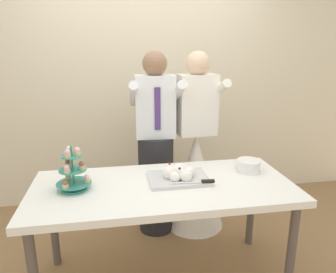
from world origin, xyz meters
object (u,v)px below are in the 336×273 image
Objects in this scene: main_cake_tray at (179,175)px; person_groom at (156,155)px; dessert_table at (163,194)px; person_bride at (195,168)px; cupcake_stand at (73,173)px; plate_stack at (248,165)px.

person_groom is (-0.08, 0.65, -0.07)m from main_cake_tray.
person_bride reaches higher than dessert_table.
cupcake_stand is (-0.60, 0.03, 0.19)m from dessert_table.
person_groom is at bearing 96.88° from main_cake_tray.
person_bride is (0.38, 0.02, -0.16)m from person_groom.
plate_stack is at bearing -66.23° from person_bride.
main_cake_tray is at bearing 2.41° from cupcake_stand.
main_cake_tray is 0.76m from person_bride.
dessert_table is at bearing -168.69° from plate_stack.
main_cake_tray reaches higher than plate_stack.
person_bride is (0.30, 0.66, -0.23)m from main_cake_tray.
cupcake_stand is at bearing -145.67° from person_bride.
dessert_table is at bearing -155.14° from main_cake_tray.
plate_stack is at bearing 11.31° from dessert_table.
plate_stack is 0.85m from person_groom.
person_groom is 1.00× the size of person_bride.
plate_stack is 0.68m from person_bride.
plate_stack is (1.27, 0.11, -0.07)m from cupcake_stand.
cupcake_stand is at bearing -133.34° from person_groom.
cupcake_stand is 1.28m from plate_stack.
main_cake_tray is 0.56m from plate_stack.
plate_stack is (0.68, 0.14, 0.12)m from dessert_table.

